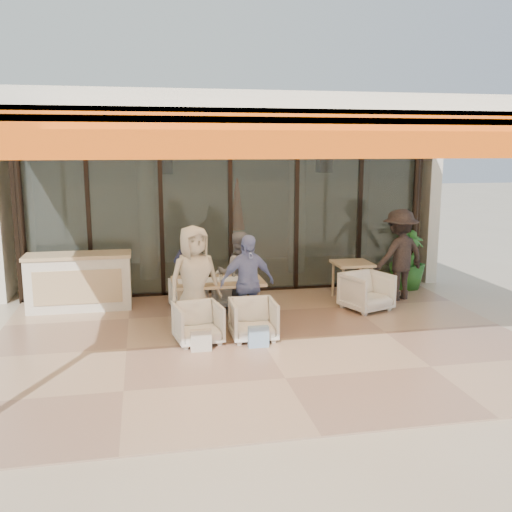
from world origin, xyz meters
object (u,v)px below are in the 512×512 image
Objects in this scene: chair_near_left at (198,322)px; diner_grey at (238,273)px; host_counter at (79,282)px; chair_far_right at (234,288)px; dining_table at (217,283)px; potted_palm at (407,258)px; side_chair at (367,290)px; diner_periwinkle at (247,283)px; chair_near_right at (253,318)px; standing_woman at (399,255)px; diner_navy at (190,275)px; side_table at (352,268)px; chair_far_left at (188,293)px; diner_cream at (194,280)px.

diner_grey reaches higher than chair_near_left.
host_counter reaches higher than chair_far_right.
dining_table is 4.43m from potted_palm.
diner_periwinkle is at bearing 175.21° from side_chair.
diner_grey is at bearing 90.21° from chair_near_right.
chair_near_left is at bearing 62.44° from diner_grey.
chair_far_right is 0.93× the size of side_chair.
standing_woman is at bearing -125.78° from potted_palm.
host_counter is at bearing -14.54° from diner_navy.
side_table is 0.79m from side_chair.
chair_far_left is at bearing -27.35° from diner_grey.
chair_near_left is 1.07m from diner_periwinkle.
dining_table reaches higher than chair_far_right.
dining_table is 2.16× the size of chair_near_right.
diner_navy is 0.91m from diner_cream.
side_table reaches higher than chair_far_right.
diner_cream reaches higher than chair_near_right.
chair_near_right reaches higher than chair_far_left.
chair_far_left is 3.23m from side_chair.
diner_grey reaches higher than chair_near_right.
side_chair is at bearing 10.95° from chair_near_left.
diner_navy is at bearing 79.86° from chair_far_left.
chair_far_right is 3.22m from standing_woman.
standing_woman reaches higher than potted_palm.
chair_near_left is 0.45× the size of diner_navy.
diner_periwinkle reaches higher than chair_near_left.
diner_cream is at bearing 75.80° from chair_far_right.
diner_cream is 0.84m from diner_periwinkle.
chair_far_right is at bearing -21.15° from standing_woman.
side_table is (2.30, 1.41, -0.14)m from diner_periwinkle.
diner_grey is (2.76, -0.80, 0.21)m from host_counter.
host_counter is 1.39× the size of potted_palm.
diner_periwinkle is (0.84, -0.90, 0.03)m from diner_navy.
diner_navy reaches higher than chair_far_left.
diner_periwinkle is 4.23m from potted_palm.
chair_far_left is 1.07m from diner_grey.
diner_grey is at bearing 106.77° from chair_far_right.
diner_grey reaches higher than dining_table.
diner_periwinkle is at bearing 106.77° from chair_far_right.
chair_near_right is 0.46× the size of diner_navy.
diner_navy is 1.13× the size of potted_palm.
potted_palm is at bearing 2.67° from host_counter.
diner_grey is 1.12× the size of potted_palm.
chair_near_right is 3.01m from side_table.
chair_far_left is 0.41× the size of diner_navy.
diner_navy is at bearing 120.46° from diner_periwinkle.
dining_table is (2.33, -1.24, 0.15)m from host_counter.
host_counter is at bearing 141.59° from chair_near_right.
chair_near_right is 0.39× the size of standing_woman.
side_chair is (3.14, -0.24, -0.37)m from diner_navy.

